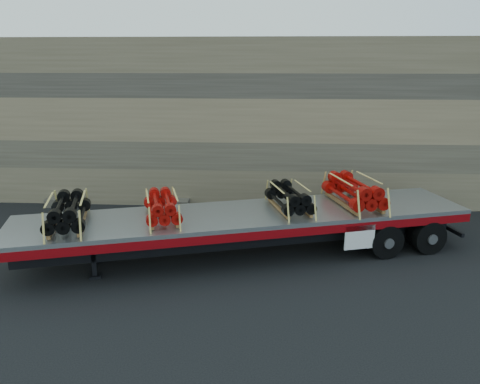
% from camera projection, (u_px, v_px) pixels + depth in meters
% --- Properties ---
extents(ground, '(120.00, 120.00, 0.00)m').
position_uv_depth(ground, '(238.00, 253.00, 15.35)').
color(ground, black).
rests_on(ground, ground).
extents(rock_wall, '(44.00, 3.00, 7.00)m').
position_uv_depth(rock_wall, '(247.00, 121.00, 20.63)').
color(rock_wall, '#7A6B54').
rests_on(rock_wall, ground).
extents(trailer, '(14.63, 6.78, 1.44)m').
position_uv_depth(trailer, '(245.00, 234.00, 15.08)').
color(trailer, '#A8ABAF').
rests_on(trailer, ground).
extents(bundle_front, '(1.74, 2.50, 0.80)m').
position_uv_depth(bundle_front, '(67.00, 213.00, 13.60)').
color(bundle_front, black).
rests_on(bundle_front, trailer).
extents(bundle_midfront, '(1.56, 2.25, 0.73)m').
position_uv_depth(bundle_midfront, '(162.00, 208.00, 14.21)').
color(bundle_midfront, '#AA0D09').
rests_on(bundle_midfront, trailer).
extents(bundle_midrear, '(1.61, 2.32, 0.75)m').
position_uv_depth(bundle_midrear, '(289.00, 198.00, 15.10)').
color(bundle_midrear, black).
rests_on(bundle_midrear, trailer).
extents(bundle_rear, '(1.90, 2.74, 0.88)m').
position_uv_depth(bundle_rear, '(354.00, 192.00, 15.57)').
color(bundle_rear, '#AA0D09').
rests_on(bundle_rear, trailer).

